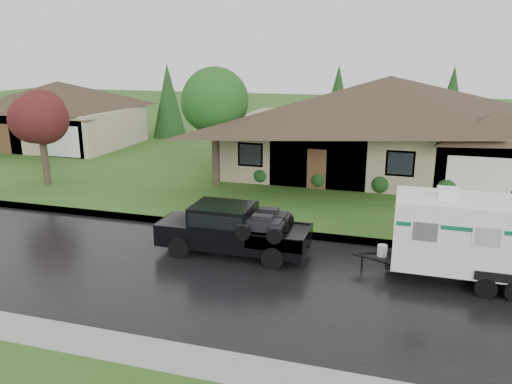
# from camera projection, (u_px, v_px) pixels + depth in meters

# --- Properties ---
(ground) EXTENTS (140.00, 140.00, 0.00)m
(ground) POSITION_uv_depth(u_px,v_px,m) (306.00, 260.00, 17.52)
(ground) COLOR #2A5119
(ground) RESTS_ON ground
(road) EXTENTS (140.00, 8.00, 0.01)m
(road) POSITION_uv_depth(u_px,v_px,m) (293.00, 285.00, 15.67)
(road) COLOR black
(road) RESTS_ON ground
(curb) EXTENTS (140.00, 0.50, 0.15)m
(curb) POSITION_uv_depth(u_px,v_px,m) (317.00, 236.00, 19.57)
(curb) COLOR gray
(curb) RESTS_ON ground
(lawn) EXTENTS (140.00, 26.00, 0.15)m
(lawn) POSITION_uv_depth(u_px,v_px,m) (352.00, 167.00, 31.33)
(lawn) COLOR #2A5119
(lawn) RESTS_ON ground
(house_main) EXTENTS (19.44, 10.80, 6.90)m
(house_main) POSITION_uv_depth(u_px,v_px,m) (393.00, 114.00, 28.67)
(house_main) COLOR gray
(house_main) RESTS_ON lawn
(house_far) EXTENTS (10.80, 8.64, 5.80)m
(house_far) POSITION_uv_depth(u_px,v_px,m) (62.00, 108.00, 37.34)
(house_far) COLOR tan
(house_far) RESTS_ON lawn
(tree_left_green) EXTENTS (3.74, 3.74, 6.20)m
(tree_left_green) POSITION_uv_depth(u_px,v_px,m) (215.00, 104.00, 25.70)
(tree_left_green) COLOR #382B1E
(tree_left_green) RESTS_ON lawn
(tree_red) EXTENTS (3.07, 3.07, 5.09)m
(tree_red) POSITION_uv_depth(u_px,v_px,m) (40.00, 119.00, 26.01)
(tree_red) COLOR #382B1E
(tree_red) RESTS_ON lawn
(shrub_row) EXTENTS (13.60, 1.00, 1.00)m
(shrub_row) POSITION_uv_depth(u_px,v_px,m) (380.00, 182.00, 25.37)
(shrub_row) COLOR #143814
(shrub_row) RESTS_ON lawn
(pickup_truck) EXTENTS (5.41, 2.06, 1.80)m
(pickup_truck) POSITION_uv_depth(u_px,v_px,m) (230.00, 228.00, 17.90)
(pickup_truck) COLOR black
(pickup_truck) RESTS_ON ground
(travel_trailer) EXTENTS (6.67, 2.34, 2.99)m
(travel_trailer) POSITION_uv_depth(u_px,v_px,m) (500.00, 237.00, 15.30)
(travel_trailer) COLOR white
(travel_trailer) RESTS_ON ground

